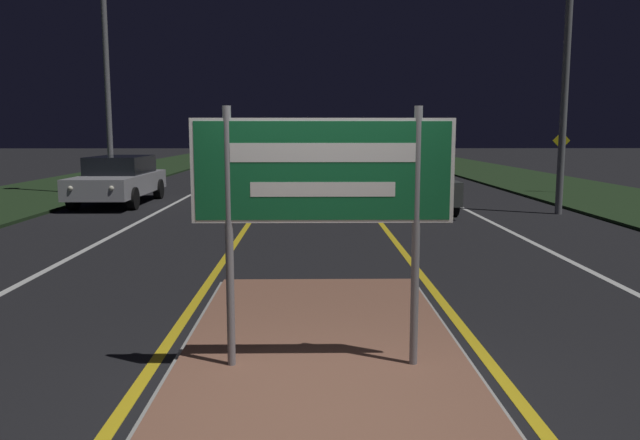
{
  "coord_description": "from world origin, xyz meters",
  "views": [
    {
      "loc": [
        -0.11,
        -4.56,
        2.12
      ],
      "look_at": [
        0.0,
        2.18,
        1.17
      ],
      "focal_mm": 35.0,
      "sensor_mm": 36.0,
      "label": 1
    }
  ],
  "objects_px": {
    "car_receding_0": "(410,183)",
    "warning_sign": "(561,156)",
    "car_receding_1": "(376,165)",
    "car_receding_3": "(349,150)",
    "car_approaching_0": "(119,179)",
    "highway_sign": "(323,183)",
    "car_receding_2": "(358,157)",
    "car_approaching_1": "(268,159)"
  },
  "relations": [
    {
      "from": "car_receding_2",
      "to": "warning_sign",
      "type": "xyz_separation_m",
      "value": [
        5.87,
        -14.08,
        0.59
      ]
    },
    {
      "from": "highway_sign",
      "to": "warning_sign",
      "type": "xyz_separation_m",
      "value": [
        8.45,
        15.99,
        -0.37
      ]
    },
    {
      "from": "car_receding_3",
      "to": "car_approaching_1",
      "type": "height_order",
      "value": "car_approaching_1"
    },
    {
      "from": "highway_sign",
      "to": "car_receding_2",
      "type": "distance_m",
      "value": 30.19
    },
    {
      "from": "car_receding_2",
      "to": "car_approaching_1",
      "type": "height_order",
      "value": "car_approaching_1"
    },
    {
      "from": "car_receding_1",
      "to": "car_approaching_0",
      "type": "distance_m",
      "value": 12.1
    },
    {
      "from": "car_receding_1",
      "to": "car_approaching_0",
      "type": "xyz_separation_m",
      "value": [
        -8.59,
        -8.52,
        0.01
      ]
    },
    {
      "from": "car_receding_0",
      "to": "warning_sign",
      "type": "relative_size",
      "value": 2.29
    },
    {
      "from": "car_approaching_0",
      "to": "car_receding_0",
      "type": "bearing_deg",
      "value": -10.91
    },
    {
      "from": "highway_sign",
      "to": "warning_sign",
      "type": "distance_m",
      "value": 18.09
    },
    {
      "from": "car_approaching_0",
      "to": "warning_sign",
      "type": "distance_m",
      "value": 14.5
    },
    {
      "from": "car_approaching_1",
      "to": "warning_sign",
      "type": "xyz_separation_m",
      "value": [
        10.76,
        -11.32,
        0.58
      ]
    },
    {
      "from": "car_receding_1",
      "to": "car_approaching_1",
      "type": "xyz_separation_m",
      "value": [
        -5.09,
        5.34,
        0.02
      ]
    },
    {
      "from": "car_approaching_1",
      "to": "car_receding_1",
      "type": "bearing_deg",
      "value": -46.38
    },
    {
      "from": "highway_sign",
      "to": "car_receding_1",
      "type": "xyz_separation_m",
      "value": [
        2.77,
        21.97,
        -0.97
      ]
    },
    {
      "from": "car_receding_0",
      "to": "warning_sign",
      "type": "bearing_deg",
      "value": 35.6
    },
    {
      "from": "highway_sign",
      "to": "car_approaching_1",
      "type": "distance_m",
      "value": 27.43
    },
    {
      "from": "car_approaching_1",
      "to": "car_receding_0",
      "type": "bearing_deg",
      "value": -72.28
    },
    {
      "from": "car_approaching_0",
      "to": "warning_sign",
      "type": "xyz_separation_m",
      "value": [
        14.27,
        2.53,
        0.59
      ]
    },
    {
      "from": "car_receding_0",
      "to": "car_receding_2",
      "type": "bearing_deg",
      "value": 90.17
    },
    {
      "from": "car_receding_3",
      "to": "warning_sign",
      "type": "relative_size",
      "value": 2.01
    },
    {
      "from": "car_receding_1",
      "to": "car_approaching_1",
      "type": "bearing_deg",
      "value": 133.62
    },
    {
      "from": "car_approaching_0",
      "to": "car_approaching_1",
      "type": "distance_m",
      "value": 14.29
    },
    {
      "from": "car_approaching_0",
      "to": "highway_sign",
      "type": "bearing_deg",
      "value": -66.62
    },
    {
      "from": "car_receding_0",
      "to": "highway_sign",
      "type": "bearing_deg",
      "value": -102.56
    },
    {
      "from": "warning_sign",
      "to": "highway_sign",
      "type": "bearing_deg",
      "value": -117.85
    },
    {
      "from": "car_approaching_1",
      "to": "warning_sign",
      "type": "distance_m",
      "value": 15.63
    },
    {
      "from": "car_receding_1",
      "to": "car_approaching_1",
      "type": "height_order",
      "value": "car_approaching_1"
    },
    {
      "from": "car_receding_3",
      "to": "warning_sign",
      "type": "height_order",
      "value": "warning_sign"
    },
    {
      "from": "car_receding_1",
      "to": "car_approaching_0",
      "type": "relative_size",
      "value": 0.99
    },
    {
      "from": "car_receding_0",
      "to": "car_approaching_0",
      "type": "xyz_separation_m",
      "value": [
        -8.45,
        1.63,
        0.0
      ]
    },
    {
      "from": "car_receding_0",
      "to": "warning_sign",
      "type": "distance_m",
      "value": 7.17
    },
    {
      "from": "car_receding_2",
      "to": "car_receding_0",
      "type": "bearing_deg",
      "value": -89.83
    },
    {
      "from": "car_receding_3",
      "to": "car_approaching_1",
      "type": "xyz_separation_m",
      "value": [
        -5.21,
        -16.0,
        0.0
      ]
    },
    {
      "from": "car_receding_2",
      "to": "car_approaching_1",
      "type": "relative_size",
      "value": 0.98
    },
    {
      "from": "car_receding_1",
      "to": "car_receding_3",
      "type": "distance_m",
      "value": 21.34
    },
    {
      "from": "warning_sign",
      "to": "car_receding_0",
      "type": "bearing_deg",
      "value": -144.4
    },
    {
      "from": "car_receding_0",
      "to": "warning_sign",
      "type": "xyz_separation_m",
      "value": [
        5.81,
        4.16,
        0.59
      ]
    },
    {
      "from": "highway_sign",
      "to": "car_receding_2",
      "type": "bearing_deg",
      "value": 85.1
    },
    {
      "from": "warning_sign",
      "to": "car_receding_3",
      "type": "bearing_deg",
      "value": 101.49
    },
    {
      "from": "car_receding_2",
      "to": "car_approaching_0",
      "type": "relative_size",
      "value": 0.91
    },
    {
      "from": "car_approaching_0",
      "to": "car_approaching_1",
      "type": "bearing_deg",
      "value": 75.81
    }
  ]
}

